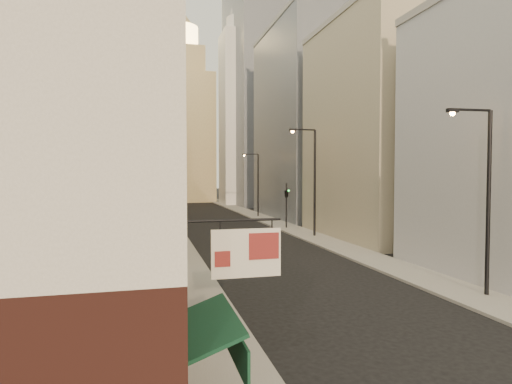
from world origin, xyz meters
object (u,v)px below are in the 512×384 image
streetlamp_mid (312,176)px  traffic_light_left (169,198)px  streetlamp_far (256,181)px  traffic_light_right (286,193)px  clock_tower (181,123)px  streetlamp_near (484,191)px  white_tower (242,112)px

streetlamp_mid → traffic_light_left: bearing=150.1°
streetlamp_far → traffic_light_right: streetlamp_far is taller
clock_tower → streetlamp_near: bearing=-84.4°
clock_tower → traffic_light_right: size_ratio=8.98×
traffic_light_left → streetlamp_far: bearing=-136.6°
traffic_light_left → streetlamp_near: bearing=113.1°
clock_tower → streetlamp_mid: clock_tower is taller
white_tower → streetlamp_mid: size_ratio=4.06×
streetlamp_far → traffic_light_left: size_ratio=1.78×
streetlamp_near → streetlamp_far: (-0.67, 40.86, -0.08)m
clock_tower → traffic_light_left: 55.57m
white_tower → traffic_light_left: white_tower is taller
streetlamp_near → traffic_light_left: (-13.31, 27.82, -1.58)m
white_tower → streetlamp_near: bearing=-92.6°
streetlamp_near → traffic_light_right: 27.37m
streetlamp_mid → streetlamp_far: bearing=89.3°
streetlamp_near → clock_tower: bearing=99.9°
traffic_light_right → traffic_light_left: bearing=-11.0°
streetlamp_near → streetlamp_mid: streetlamp_mid is taller
clock_tower → streetlamp_mid: bearing=-82.9°
streetlamp_mid → traffic_light_left: (-12.92, 6.98, -2.27)m
streetlamp_mid → streetlamp_far: size_ratio=1.15×
streetlamp_near → traffic_light_left: streetlamp_near is taller
white_tower → clock_tower: bearing=128.2°
streetlamp_near → streetlamp_mid: bearing=95.4°
streetlamp_far → streetlamp_near: bearing=-70.9°
traffic_light_left → streetlamp_mid: bearing=149.1°
streetlamp_mid → white_tower: bearing=84.3°
streetlamp_near → traffic_light_left: bearing=119.9°
clock_tower → streetlamp_near: (7.94, -81.31, -12.48)m
white_tower → streetlamp_mid: bearing=-94.3°
traffic_light_left → traffic_light_right: 12.55m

